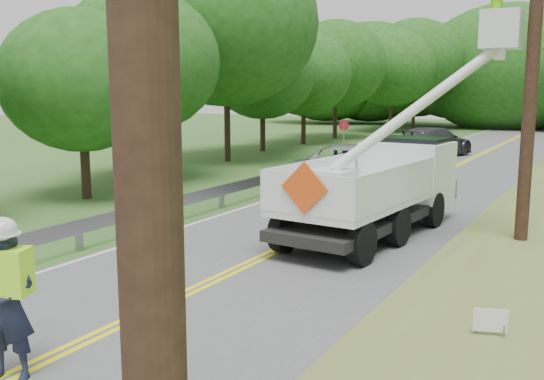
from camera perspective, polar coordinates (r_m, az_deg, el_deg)
The scene contains 11 objects.
ground at distance 9.85m, azimuth -17.89°, elevation -13.73°, with size 140.00×140.00×0.00m, color #315925.
road at distance 21.51m, azimuth 10.50°, elevation -0.86°, with size 7.20×96.00×0.03m.
guardrail at distance 23.80m, azimuth 2.07°, elevation 1.60°, with size 0.18×48.00×0.77m.
treeline_left at distance 39.95m, azimuth 3.32°, elevation 12.15°, with size 10.44×53.80×11.16m.
treeline_horizon at distance 62.76m, azimuth 22.53°, elevation 10.30°, with size 57.47×14.69×12.34m.
flagger at distance 8.73m, azimuth -23.46°, elevation -8.80°, with size 1.16×0.78×3.29m.
bucket_truck at distance 16.61m, azimuth 11.22°, elevation 1.43°, with size 4.76×7.02×6.72m.
suv_silver at distance 22.86m, azimuth 7.50°, elevation 2.08°, with size 2.92×6.33×1.76m, color #B4B7BB.
suv_darkgrey at distance 35.29m, azimuth 14.71°, elevation 4.35°, with size 2.32×5.71×1.66m, color #35373E.
stop_sign_permanent at distance 28.63m, azimuth 6.66°, elevation 4.85°, with size 0.45×0.26×2.34m.
yard_sign at distance 9.50m, azimuth 19.60°, elevation -11.49°, with size 0.46×0.18×0.69m.
Camera 1 is at (6.78, -6.06, 3.80)m, focal length 40.57 mm.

